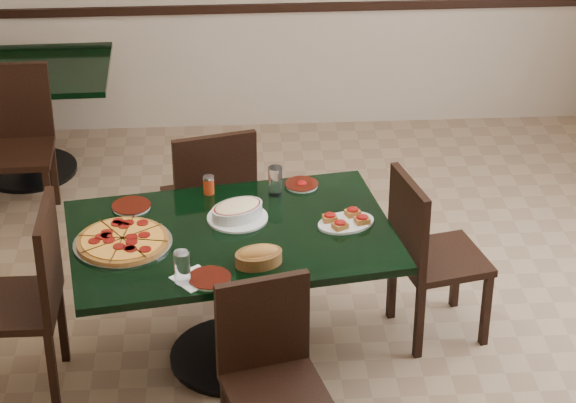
{
  "coord_description": "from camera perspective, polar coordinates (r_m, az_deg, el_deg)",
  "views": [
    {
      "loc": [
        -0.28,
        -4.77,
        3.5
      ],
      "look_at": [
        0.03,
        0.0,
        0.86
      ],
      "focal_mm": 70.0,
      "sensor_mm": 36.0,
      "label": 1
    }
  ],
  "objects": [
    {
      "name": "side_plate_near",
      "position": [
        5.08,
        -4.01,
        -3.91
      ],
      "size": [
        0.2,
        0.2,
        0.02
      ],
      "rotation": [
        0.0,
        0.0,
        0.42
      ],
      "color": "silver",
      "rests_on": "main_table"
    },
    {
      "name": "side_plate_far_r",
      "position": [
        5.84,
        0.7,
        0.88
      ],
      "size": [
        0.17,
        0.17,
        0.03
      ],
      "rotation": [
        0.0,
        0.0,
        -0.15
      ],
      "color": "silver",
      "rests_on": "main_table"
    },
    {
      "name": "water_glass_b",
      "position": [
        5.03,
        -5.41,
        -3.36
      ],
      "size": [
        0.07,
        0.07,
        0.16
      ],
      "primitive_type": "cylinder",
      "color": "white",
      "rests_on": "main_table"
    },
    {
      "name": "floor",
      "position": [
        5.93,
        -0.3,
        -7.33
      ],
      "size": [
        5.5,
        5.5,
        0.0
      ],
      "primitive_type": "plane",
      "color": "#83694B",
      "rests_on": "ground"
    },
    {
      "name": "chair_right",
      "position": [
        5.78,
        7.04,
        -2.41
      ],
      "size": [
        0.52,
        0.52,
        0.93
      ],
      "rotation": [
        0.0,
        0.0,
        1.8
      ],
      "color": "black",
      "rests_on": "floor"
    },
    {
      "name": "bruschetta_platter",
      "position": [
        5.49,
        2.96,
        -0.95
      ],
      "size": [
        0.34,
        0.29,
        0.05
      ],
      "rotation": [
        0.0,
        0.0,
        0.35
      ],
      "color": "silver",
      "rests_on": "main_table"
    },
    {
      "name": "pepperoni_pizza",
      "position": [
        5.38,
        -8.4,
        -1.99
      ],
      "size": [
        0.47,
        0.47,
        0.04
      ],
      "rotation": [
        0.0,
        0.0,
        -0.2
      ],
      "color": "silver",
      "rests_on": "main_table"
    },
    {
      "name": "chair_left",
      "position": [
        5.48,
        -13.09,
        -4.42
      ],
      "size": [
        0.47,
        0.47,
        1.0
      ],
      "rotation": [
        0.0,
        0.0,
        -1.57
      ],
      "color": "black",
      "rests_on": "floor"
    },
    {
      "name": "napkin_setting",
      "position": [
        5.09,
        -4.76,
        -3.92
      ],
      "size": [
        0.24,
        0.24,
        0.01
      ],
      "rotation": [
        0.0,
        0.0,
        0.66
      ],
      "color": "white",
      "rests_on": "main_table"
    },
    {
      "name": "bread_basket",
      "position": [
        5.17,
        -1.51,
        -2.79
      ],
      "size": [
        0.26,
        0.21,
        0.1
      ],
      "rotation": [
        0.0,
        0.0,
        0.29
      ],
      "color": "brown",
      "rests_on": "main_table"
    },
    {
      "name": "pepper_shaker",
      "position": [
        5.76,
        -4.05,
        0.85
      ],
      "size": [
        0.06,
        0.06,
        0.1
      ],
      "color": "#B93413",
      "rests_on": "main_table"
    },
    {
      "name": "room_shell",
      "position": [
        7.03,
        7.3,
        9.27
      ],
      "size": [
        5.5,
        5.5,
        5.5
      ],
      "color": "white",
      "rests_on": "floor"
    },
    {
      "name": "back_table",
      "position": [
        7.6,
        -13.45,
        5.01
      ],
      "size": [
        1.21,
        0.9,
        0.75
      ],
      "rotation": [
        0.0,
        0.0,
        0.02
      ],
      "color": "black",
      "rests_on": "floor"
    },
    {
      "name": "back_chair_near",
      "position": [
        7.06,
        -13.7,
        3.29
      ],
      "size": [
        0.47,
        0.47,
        0.97
      ],
      "rotation": [
        0.0,
        0.0,
        0.04
      ],
      "color": "black",
      "rests_on": "floor"
    },
    {
      "name": "water_glass_a",
      "position": [
        5.73,
        -0.65,
        1.05
      ],
      "size": [
        0.07,
        0.07,
        0.16
      ],
      "primitive_type": "cylinder",
      "color": "white",
      "rests_on": "main_table"
    },
    {
      "name": "main_table",
      "position": [
        5.52,
        -2.85,
        -3.22
      ],
      "size": [
        1.69,
        1.23,
        0.75
      ],
      "rotation": [
        0.0,
        0.0,
        0.16
      ],
      "color": "black",
      "rests_on": "floor"
    },
    {
      "name": "chair_far",
      "position": [
        6.18,
        -3.91,
        0.24
      ],
      "size": [
        0.55,
        0.55,
        0.97
      ],
      "rotation": [
        0.0,
        0.0,
        3.38
      ],
      "color": "black",
      "rests_on": "floor"
    },
    {
      "name": "side_plate_far_l",
      "position": [
        5.69,
        -7.96,
        -0.24
      ],
      "size": [
        0.2,
        0.2,
        0.02
      ],
      "rotation": [
        0.0,
        0.0,
        -0.07
      ],
      "color": "silver",
      "rests_on": "main_table"
    },
    {
      "name": "lasagna_casserole",
      "position": [
        5.52,
        -2.59,
        -0.47
      ],
      "size": [
        0.32,
        0.3,
        0.09
      ],
      "rotation": [
        0.0,
        0.0,
        0.53
      ],
      "color": "silver",
      "rests_on": "main_table"
    },
    {
      "name": "chair_near",
      "position": [
        4.94,
        -0.91,
        -8.46
      ],
      "size": [
        0.51,
        0.51,
        0.9
      ],
      "rotation": [
        0.0,
        0.0,
        0.25
      ],
      "color": "black",
      "rests_on": "floor"
    }
  ]
}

